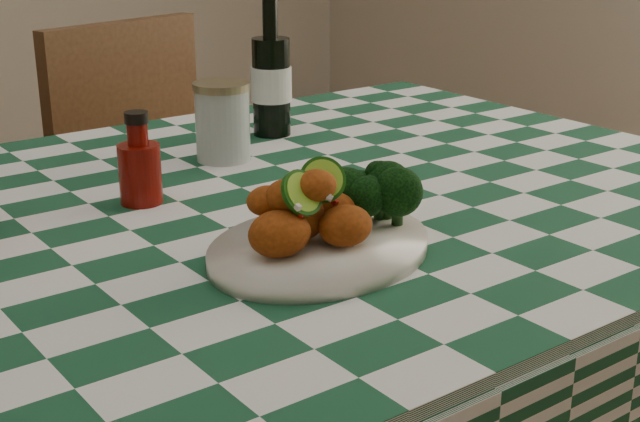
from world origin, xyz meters
TOP-DOWN VIEW (x-y plane):
  - plate at (0.04, -0.21)m, footprint 0.34×0.29m
  - fried_chicken_pile at (0.03, -0.21)m, footprint 0.14×0.10m
  - broccoli_side at (0.13, -0.20)m, footprint 0.09×0.09m
  - ketchup_bottle at (-0.04, 0.09)m, footprint 0.07×0.07m
  - mason_jar at (0.16, 0.21)m, footprint 0.11×0.11m
  - beer_bottle at (0.31, 0.30)m, footprint 0.09×0.09m
  - wooden_chair_right at (0.36, 0.74)m, footprint 0.51×0.53m

SIDE VIEW (x-z plane):
  - wooden_chair_right at x=0.36m, z-range 0.00..0.92m
  - plate at x=0.04m, z-range 0.79..0.80m
  - broccoli_side at x=0.13m, z-range 0.80..0.87m
  - fried_chicken_pile at x=0.03m, z-range 0.80..0.89m
  - mason_jar at x=0.16m, z-range 0.79..0.91m
  - ketchup_bottle at x=-0.04m, z-range 0.79..0.91m
  - beer_bottle at x=0.31m, z-range 0.79..1.02m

